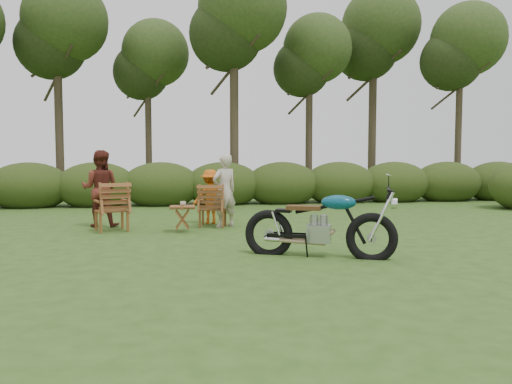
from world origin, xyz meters
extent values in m
plane|color=#2C4717|center=(0.00, 0.00, 0.00)|extent=(80.00, 80.00, 0.00)
cylinder|color=#372A1E|center=(-5.50, 11.10, 3.60)|extent=(0.28, 0.28, 7.20)
sphere|color=#263F17|center=(-5.50, 11.10, 5.84)|extent=(2.88, 2.88, 2.88)
cylinder|color=#372A1E|center=(-2.50, 12.20, 3.15)|extent=(0.24, 0.24, 6.30)
sphere|color=#263F17|center=(-2.50, 12.20, 5.11)|extent=(2.52, 2.52, 2.52)
cylinder|color=#372A1E|center=(0.50, 10.00, 3.83)|extent=(0.30, 0.30, 7.65)
sphere|color=#263F17|center=(0.50, 10.00, 6.21)|extent=(3.06, 3.06, 3.06)
cylinder|color=#372A1E|center=(3.50, 11.10, 3.24)|extent=(0.26, 0.26, 6.48)
sphere|color=#263F17|center=(3.50, 11.10, 5.26)|extent=(2.59, 2.59, 2.59)
cylinder|color=#372A1E|center=(6.50, 12.20, 3.96)|extent=(0.32, 0.32, 7.92)
sphere|color=#263F17|center=(6.50, 12.20, 6.42)|extent=(3.17, 3.17, 3.17)
cylinder|color=#372A1E|center=(9.00, 10.00, 3.42)|extent=(0.24, 0.24, 6.84)
sphere|color=#263F17|center=(9.00, 10.00, 5.55)|extent=(2.74, 2.74, 2.74)
ellipsoid|color=#293D16|center=(-6.00, 9.00, 0.63)|extent=(2.52, 1.68, 1.51)
ellipsoid|color=#293D16|center=(-4.00, 9.00, 0.63)|extent=(2.52, 1.68, 1.51)
ellipsoid|color=#293D16|center=(-2.00, 9.00, 0.63)|extent=(2.52, 1.68, 1.51)
ellipsoid|color=#293D16|center=(0.00, 9.00, 0.63)|extent=(2.52, 1.68, 1.51)
ellipsoid|color=#293D16|center=(2.00, 9.00, 0.63)|extent=(2.52, 1.68, 1.51)
ellipsoid|color=#293D16|center=(4.00, 9.00, 0.63)|extent=(2.52, 1.68, 1.51)
ellipsoid|color=#293D16|center=(6.00, 9.00, 0.63)|extent=(2.52, 1.68, 1.51)
ellipsoid|color=#293D16|center=(8.00, 9.00, 0.63)|extent=(2.52, 1.68, 1.51)
ellipsoid|color=#293D16|center=(10.00, 9.00, 0.63)|extent=(2.52, 1.68, 1.51)
imported|color=beige|center=(-1.47, 3.03, 0.59)|extent=(0.13, 0.13, 0.10)
imported|color=beige|center=(-0.55, 3.64, 0.00)|extent=(0.70, 0.61, 1.61)
imported|color=maroon|center=(-3.25, 4.14, 0.00)|extent=(0.90, 0.74, 1.69)
imported|color=#BF5512|center=(-0.81, 4.20, 0.00)|extent=(0.86, 0.56, 1.26)
camera|label=1|loc=(-1.74, -7.27, 1.54)|focal=35.00mm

